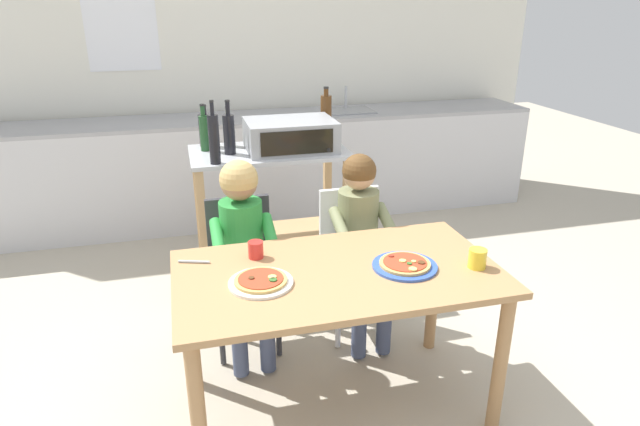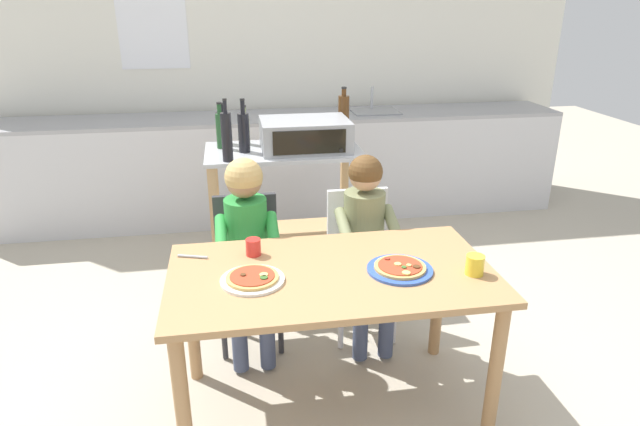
{
  "view_description": "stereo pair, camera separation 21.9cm",
  "coord_description": "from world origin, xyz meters",
  "px_view_note": "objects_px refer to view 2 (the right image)",
  "views": [
    {
      "loc": [
        -0.61,
        -2.01,
        1.81
      ],
      "look_at": [
        0.0,
        0.3,
        0.87
      ],
      "focal_mm": 30.74,
      "sensor_mm": 36.0,
      "label": 1
    },
    {
      "loc": [
        -0.39,
        -2.05,
        1.81
      ],
      "look_at": [
        0.0,
        0.3,
        0.87
      ],
      "focal_mm": 30.74,
      "sensor_mm": 36.0,
      "label": 2
    }
  ],
  "objects_px": {
    "child_in_green_shirt": "(247,235)",
    "bottle_dark_olive_oil": "(245,129)",
    "bottle_squat_spirits": "(220,129)",
    "pizza_plate_blue_rimmed": "(400,268)",
    "dining_table": "(331,291)",
    "pizza_plate_white": "(252,279)",
    "dining_chair_left": "(248,259)",
    "kitchen_island_cart": "(284,196)",
    "child_in_olive_shirt": "(367,231)",
    "dining_chair_right": "(360,252)",
    "serving_spoon": "(193,256)",
    "drinking_cup_yellow": "(475,265)",
    "toaster_oven": "(305,135)",
    "bottle_clear_vinegar": "(227,136)",
    "drinking_cup_red": "(253,247)",
    "bottle_slim_sauce": "(344,116)",
    "bottle_tall_green_wine": "(222,127)",
    "bottle_brown_beer": "(244,132)"
  },
  "relations": [
    {
      "from": "child_in_green_shirt",
      "to": "bottle_dark_olive_oil",
      "type": "bearing_deg",
      "value": 87.31
    },
    {
      "from": "bottle_dark_olive_oil",
      "to": "bottle_squat_spirits",
      "type": "height_order",
      "value": "bottle_squat_spirits"
    },
    {
      "from": "bottle_dark_olive_oil",
      "to": "pizza_plate_blue_rimmed",
      "type": "xyz_separation_m",
      "value": [
        0.58,
        -1.54,
        -0.28
      ]
    },
    {
      "from": "bottle_squat_spirits",
      "to": "dining_table",
      "type": "relative_size",
      "value": 0.21
    },
    {
      "from": "bottle_dark_olive_oil",
      "to": "pizza_plate_white",
      "type": "xyz_separation_m",
      "value": [
        -0.04,
        -1.53,
        -0.28
      ]
    },
    {
      "from": "dining_chair_left",
      "to": "child_in_green_shirt",
      "type": "height_order",
      "value": "child_in_green_shirt"
    },
    {
      "from": "kitchen_island_cart",
      "to": "pizza_plate_white",
      "type": "height_order",
      "value": "kitchen_island_cart"
    },
    {
      "from": "dining_table",
      "to": "dining_chair_left",
      "type": "xyz_separation_m",
      "value": [
        -0.34,
        0.66,
        -0.14
      ]
    },
    {
      "from": "dining_table",
      "to": "child_in_olive_shirt",
      "type": "bearing_deg",
      "value": 61.41
    },
    {
      "from": "kitchen_island_cart",
      "to": "dining_table",
      "type": "distance_m",
      "value": 1.31
    },
    {
      "from": "dining_chair_right",
      "to": "child_in_green_shirt",
      "type": "distance_m",
      "value": 0.67
    },
    {
      "from": "bottle_dark_olive_oil",
      "to": "pizza_plate_white",
      "type": "height_order",
      "value": "bottle_dark_olive_oil"
    },
    {
      "from": "dining_table",
      "to": "serving_spoon",
      "type": "distance_m",
      "value": 0.64
    },
    {
      "from": "bottle_squat_spirits",
      "to": "drinking_cup_yellow",
      "type": "relative_size",
      "value": 3.43
    },
    {
      "from": "kitchen_island_cart",
      "to": "bottle_squat_spirits",
      "type": "xyz_separation_m",
      "value": [
        -0.38,
        0.1,
        0.43
      ]
    },
    {
      "from": "child_in_green_shirt",
      "to": "pizza_plate_white",
      "type": "distance_m",
      "value": 0.58
    },
    {
      "from": "bottle_dark_olive_oil",
      "to": "child_in_green_shirt",
      "type": "bearing_deg",
      "value": -92.69
    },
    {
      "from": "child_in_green_shirt",
      "to": "drinking_cup_yellow",
      "type": "distance_m",
      "value": 1.15
    },
    {
      "from": "child_in_olive_shirt",
      "to": "toaster_oven",
      "type": "bearing_deg",
      "value": 105.93
    },
    {
      "from": "kitchen_island_cart",
      "to": "bottle_clear_vinegar",
      "type": "xyz_separation_m",
      "value": [
        -0.35,
        -0.21,
        0.46
      ]
    },
    {
      "from": "dining_chair_left",
      "to": "toaster_oven",
      "type": "bearing_deg",
      "value": 57.09
    },
    {
      "from": "bottle_squat_spirits",
      "to": "drinking_cup_yellow",
      "type": "distance_m",
      "value": 1.88
    },
    {
      "from": "toaster_oven",
      "to": "drinking_cup_yellow",
      "type": "distance_m",
      "value": 1.53
    },
    {
      "from": "dining_chair_left",
      "to": "pizza_plate_blue_rimmed",
      "type": "xyz_separation_m",
      "value": [
        0.63,
        -0.71,
        0.25
      ]
    },
    {
      "from": "drinking_cup_yellow",
      "to": "drinking_cup_red",
      "type": "relative_size",
      "value": 1.1
    },
    {
      "from": "kitchen_island_cart",
      "to": "bottle_squat_spirits",
      "type": "distance_m",
      "value": 0.59
    },
    {
      "from": "child_in_olive_shirt",
      "to": "bottle_clear_vinegar",
      "type": "bearing_deg",
      "value": 140.81
    },
    {
      "from": "child_in_olive_shirt",
      "to": "dining_table",
      "type": "bearing_deg",
      "value": -118.59
    },
    {
      "from": "bottle_clear_vinegar",
      "to": "bottle_slim_sauce",
      "type": "height_order",
      "value": "bottle_clear_vinegar"
    },
    {
      "from": "kitchen_island_cart",
      "to": "child_in_green_shirt",
      "type": "xyz_separation_m",
      "value": [
        -0.27,
        -0.77,
        0.08
      ]
    },
    {
      "from": "bottle_squat_spirits",
      "to": "bottle_tall_green_wine",
      "type": "bearing_deg",
      "value": 85.07
    },
    {
      "from": "child_in_olive_shirt",
      "to": "pizza_plate_blue_rimmed",
      "type": "xyz_separation_m",
      "value": [
        0.0,
        -0.58,
        0.07
      ]
    },
    {
      "from": "bottle_slim_sauce",
      "to": "pizza_plate_white",
      "type": "bearing_deg",
      "value": -114.21
    },
    {
      "from": "serving_spoon",
      "to": "bottle_clear_vinegar",
      "type": "bearing_deg",
      "value": 78.35
    },
    {
      "from": "bottle_brown_beer",
      "to": "pizza_plate_white",
      "type": "relative_size",
      "value": 1.24
    },
    {
      "from": "kitchen_island_cart",
      "to": "bottle_tall_green_wine",
      "type": "distance_m",
      "value": 0.61
    },
    {
      "from": "dining_chair_left",
      "to": "child_in_olive_shirt",
      "type": "distance_m",
      "value": 0.67
    },
    {
      "from": "bottle_tall_green_wine",
      "to": "dining_chair_left",
      "type": "xyz_separation_m",
      "value": [
        0.1,
        -0.87,
        -0.55
      ]
    },
    {
      "from": "kitchen_island_cart",
      "to": "pizza_plate_white",
      "type": "bearing_deg",
      "value": -101.39
    },
    {
      "from": "bottle_clear_vinegar",
      "to": "child_in_olive_shirt",
      "type": "xyz_separation_m",
      "value": [
        0.7,
        -0.57,
        -0.4
      ]
    },
    {
      "from": "child_in_olive_shirt",
      "to": "drinking_cup_red",
      "type": "distance_m",
      "value": 0.69
    },
    {
      "from": "dining_chair_right",
      "to": "child_in_olive_shirt",
      "type": "height_order",
      "value": "child_in_olive_shirt"
    },
    {
      "from": "bottle_brown_beer",
      "to": "child_in_olive_shirt",
      "type": "distance_m",
      "value": 1.04
    },
    {
      "from": "kitchen_island_cart",
      "to": "toaster_oven",
      "type": "relative_size",
      "value": 1.78
    },
    {
      "from": "child_in_green_shirt",
      "to": "bottle_slim_sauce",
      "type": "bearing_deg",
      "value": 54.54
    },
    {
      "from": "child_in_green_shirt",
      "to": "serving_spoon",
      "type": "xyz_separation_m",
      "value": [
        -0.25,
        -0.31,
        0.05
      ]
    },
    {
      "from": "child_in_green_shirt",
      "to": "serving_spoon",
      "type": "distance_m",
      "value": 0.41
    },
    {
      "from": "child_in_green_shirt",
      "to": "serving_spoon",
      "type": "relative_size",
      "value": 7.5
    },
    {
      "from": "dining_table",
      "to": "dining_chair_right",
      "type": "xyz_separation_m",
      "value": [
        0.29,
        0.65,
        -0.14
      ]
    },
    {
      "from": "dining_table",
      "to": "serving_spoon",
      "type": "bearing_deg",
      "value": 158.93
    }
  ]
}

